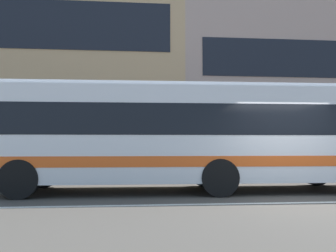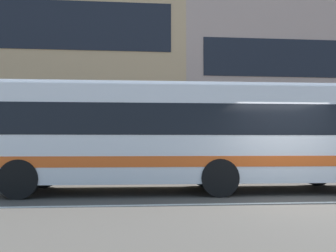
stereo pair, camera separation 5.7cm
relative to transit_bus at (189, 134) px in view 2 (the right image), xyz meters
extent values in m
plane|color=#46413B|center=(2.37, -2.25, -1.69)|extent=(160.00, 160.00, 0.00)
cube|color=silver|center=(2.37, -2.25, -1.69)|extent=(60.00, 0.16, 0.01)
cube|color=tan|center=(-9.17, 14.17, 4.86)|extent=(20.54, 11.80, 13.10)
cube|color=tan|center=(12.84, 14.17, 3.57)|extent=(23.48, 11.80, 10.53)
cube|color=silver|center=(0.00, 0.00, -0.04)|extent=(10.97, 2.68, 2.60)
cube|color=black|center=(0.00, 0.00, 0.35)|extent=(10.31, 2.69, 0.83)
cube|color=#E2571D|center=(0.00, 0.00, -0.76)|extent=(10.75, 2.70, 0.28)
cube|color=silver|center=(0.00, 0.00, 1.31)|extent=(10.52, 2.27, 0.12)
cylinder|color=black|center=(-4.48, -1.07, -1.19)|extent=(1.00, 0.30, 1.00)
cylinder|color=black|center=(-4.44, 1.22, -1.19)|extent=(1.00, 0.30, 1.00)
cylinder|color=black|center=(0.65, -1.16, -1.19)|extent=(1.00, 0.30, 1.00)
cylinder|color=black|center=(0.69, 1.14, -1.19)|extent=(1.00, 0.30, 1.00)
cylinder|color=black|center=(4.48, 1.07, -1.19)|extent=(1.00, 0.30, 1.00)
camera|label=1|loc=(-1.58, -10.34, -0.29)|focal=37.80mm
camera|label=2|loc=(-1.52, -10.34, -0.29)|focal=37.80mm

